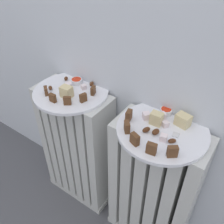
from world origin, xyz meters
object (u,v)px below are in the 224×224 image
object	(u,v)px
jam_bowl_right	(166,111)
fork	(173,142)
jam_bowl_left	(77,81)
radiator_left	(78,149)
plate_right	(162,130)
plate_left	(71,92)
radiator_right	(152,190)

from	to	relation	value
jam_bowl_right	fork	size ratio (longest dim) A/B	0.38
fork	jam_bowl_left	bearing A→B (deg)	168.84
radiator_left	plate_right	distance (m)	0.51
fork	radiator_left	bearing A→B (deg)	175.16
radiator_left	jam_bowl_left	size ratio (longest dim) A/B	13.24
jam_bowl_right	plate_left	bearing A→B (deg)	-168.11
radiator_left	jam_bowl_right	size ratio (longest dim) A/B	15.01
plate_left	plate_right	distance (m)	0.39
plate_left	jam_bowl_right	bearing A→B (deg)	11.89
radiator_left	plate_right	bearing A→B (deg)	-0.00
radiator_right	fork	bearing A→B (deg)	-36.46
radiator_left	fork	xyz separation A→B (m)	(0.45, -0.04, 0.33)
radiator_left	jam_bowl_right	world-z (taller)	jam_bowl_right
jam_bowl_left	jam_bowl_right	distance (m)	0.39
radiator_left	fork	distance (m)	0.56
plate_right	jam_bowl_right	size ratio (longest dim) A/B	7.15
plate_left	jam_bowl_right	size ratio (longest dim) A/B	7.15
plate_left	jam_bowl_right	xyz separation A→B (m)	(0.37, 0.08, 0.02)
radiator_right	jam_bowl_left	xyz separation A→B (m)	(-0.41, 0.05, 0.34)
radiator_left	radiator_right	distance (m)	0.39
radiator_left	plate_left	xyz separation A→B (m)	(0.00, -0.00, 0.32)
plate_left	fork	distance (m)	0.45
plate_right	fork	xyz separation A→B (m)	(0.05, -0.04, 0.01)
fork	plate_left	bearing A→B (deg)	175.16
radiator_left	plate_left	distance (m)	0.32
radiator_left	plate_left	size ratio (longest dim) A/B	2.10
radiator_right	fork	size ratio (longest dim) A/B	5.78
plate_left	fork	bearing A→B (deg)	-4.84
jam_bowl_left	fork	bearing A→B (deg)	-11.16
plate_left	radiator_left	bearing A→B (deg)	90.00
plate_right	fork	distance (m)	0.06
radiator_right	plate_right	distance (m)	0.32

